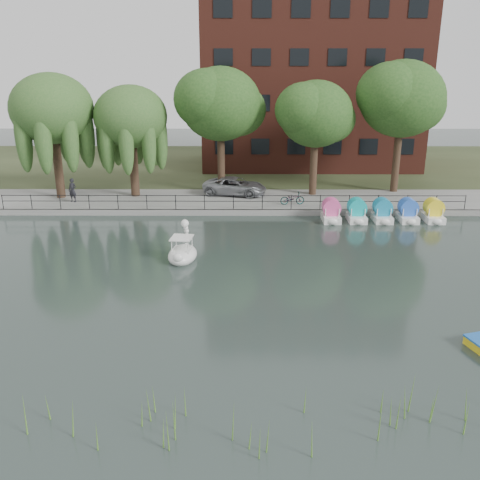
{
  "coord_description": "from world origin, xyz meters",
  "views": [
    {
      "loc": [
        0.62,
        -22.48,
        10.42
      ],
      "look_at": [
        0.5,
        4.0,
        1.3
      ],
      "focal_mm": 40.0,
      "sensor_mm": 36.0,
      "label": 1
    }
  ],
  "objects_px": {
    "minivan": "(235,185)",
    "bicycle": "(292,198)",
    "swan_boat": "(183,252)",
    "pedestrian": "(72,189)"
  },
  "relations": [
    {
      "from": "minivan",
      "to": "pedestrian",
      "type": "bearing_deg",
      "value": 113.66
    },
    {
      "from": "minivan",
      "to": "pedestrian",
      "type": "relative_size",
      "value": 2.77
    },
    {
      "from": "bicycle",
      "to": "pedestrian",
      "type": "distance_m",
      "value": 15.87
    },
    {
      "from": "minivan",
      "to": "swan_boat",
      "type": "distance_m",
      "value": 13.03
    },
    {
      "from": "minivan",
      "to": "bicycle",
      "type": "relative_size",
      "value": 3.19
    },
    {
      "from": "pedestrian",
      "to": "swan_boat",
      "type": "bearing_deg",
      "value": -30.7
    },
    {
      "from": "minivan",
      "to": "bicycle",
      "type": "height_order",
      "value": "minivan"
    },
    {
      "from": "minivan",
      "to": "swan_boat",
      "type": "bearing_deg",
      "value": -178.58
    },
    {
      "from": "minivan",
      "to": "swan_boat",
      "type": "height_order",
      "value": "swan_boat"
    },
    {
      "from": "bicycle",
      "to": "swan_boat",
      "type": "relative_size",
      "value": 0.67
    }
  ]
}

